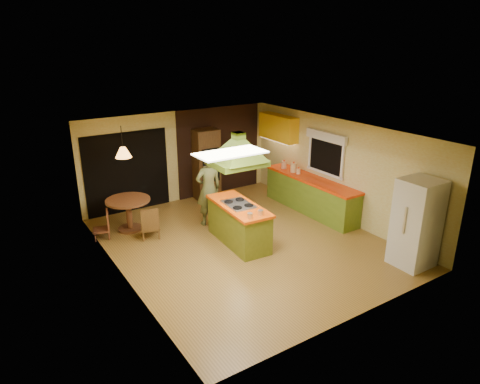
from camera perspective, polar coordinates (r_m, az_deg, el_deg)
ground at (r=9.65m, az=0.65°, el=-6.73°), size 6.50×6.50×0.00m
room_walls at (r=9.16m, az=0.68°, el=0.28°), size 5.50×6.50×6.50m
ceiling_plane at (r=8.82m, az=0.72°, el=7.95°), size 6.50×6.50×0.00m
brick_panel at (r=12.42m, az=-2.77°, el=5.55°), size 2.64×0.03×2.50m
nook_opening at (r=11.40m, az=-14.78°, el=2.53°), size 2.20×0.03×2.10m
right_counter at (r=11.30m, az=9.37°, el=-0.36°), size 0.62×3.05×0.92m
upper_cabinets at (r=12.15m, az=5.11°, el=8.56°), size 0.34×1.40×0.70m
window_right at (r=10.95m, az=11.41°, el=6.02°), size 0.12×1.35×1.06m
fluor_panel at (r=7.26m, az=-1.28°, el=5.21°), size 1.20×0.60×0.03m
kitchen_island at (r=9.46m, az=-0.18°, el=-4.21°), size 0.85×1.86×0.93m
range_hood at (r=8.88m, az=-0.19°, el=6.37°), size 1.12×0.82×0.80m
man at (r=10.28m, az=-4.22°, el=0.42°), size 0.68×0.47×1.82m
refrigerator at (r=9.09m, az=22.46°, el=-3.86°), size 0.74×0.70×1.80m
wall_oven at (r=11.97m, az=-4.55°, el=3.68°), size 0.69×0.64×1.99m
dining_table at (r=10.39m, az=-14.63°, el=-2.12°), size 1.03×1.03×0.77m
chair_left at (r=10.21m, az=-18.06°, el=-4.18°), size 0.44×0.44×0.66m
chair_near at (r=9.96m, az=-11.97°, el=-3.91°), size 0.51×0.51×0.76m
pendant_lamp at (r=9.98m, az=-15.31°, el=5.12°), size 0.42×0.42×0.24m
canister_large at (r=11.56m, az=7.15°, el=3.25°), size 0.22×0.22×0.24m
canister_medium at (r=11.87m, az=5.89°, el=3.63°), size 0.17×0.17×0.20m
canister_small at (r=11.43m, az=7.80°, el=2.76°), size 0.12×0.12×0.15m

